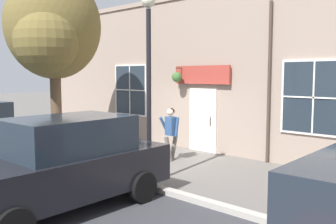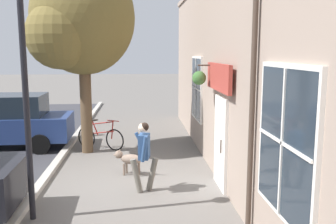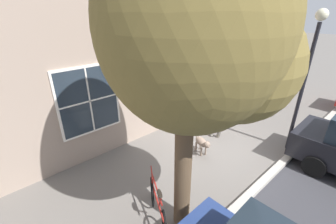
# 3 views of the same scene
# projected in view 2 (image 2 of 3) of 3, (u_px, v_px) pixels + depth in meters

# --- Properties ---
(ground_plane) EXTENTS (90.00, 90.00, 0.00)m
(ground_plane) POSITION_uv_depth(u_px,v_px,m) (127.00, 182.00, 9.00)
(ground_plane) COLOR #66605B
(storefront_facade) EXTENTS (0.95, 18.00, 5.30)m
(storefront_facade) POSITION_uv_depth(u_px,v_px,m) (226.00, 72.00, 8.74)
(storefront_facade) COLOR gray
(storefront_facade) RESTS_ON ground_plane
(pedestrian_walking) EXTENTS (0.66, 0.61, 1.58)m
(pedestrian_walking) POSITION_uv_depth(u_px,v_px,m) (144.00, 151.00, 8.28)
(pedestrian_walking) COLOR #6B665B
(pedestrian_walking) RESTS_ON ground_plane
(dog_on_leash) EXTENTS (0.94, 0.46, 0.64)m
(dog_on_leash) POSITION_uv_depth(u_px,v_px,m) (129.00, 159.00, 9.50)
(dog_on_leash) COLOR #7F6B5B
(dog_on_leash) RESTS_ON ground_plane
(street_tree_by_curb) EXTENTS (3.08, 2.93, 5.80)m
(street_tree_by_curb) POSITION_uv_depth(u_px,v_px,m) (79.00, 22.00, 10.98)
(street_tree_by_curb) COLOR brown
(street_tree_by_curb) RESTS_ON ground_plane
(leaning_bicycle) EXTENTS (1.56, 0.86, 1.00)m
(leaning_bicycle) POSITION_uv_depth(u_px,v_px,m) (100.00, 137.00, 12.07)
(leaning_bicycle) COLOR black
(leaning_bicycle) RESTS_ON ground_plane
(parked_car_nearest_curb) EXTENTS (4.35, 2.04, 1.75)m
(parked_car_nearest_curb) POSITION_uv_depth(u_px,v_px,m) (5.00, 122.00, 12.07)
(parked_car_nearest_curb) COLOR navy
(parked_car_nearest_curb) RESTS_ON ground_plane
(street_lamp) EXTENTS (0.32, 0.32, 4.37)m
(street_lamp) POSITION_uv_depth(u_px,v_px,m) (24.00, 64.00, 6.58)
(street_lamp) COLOR black
(street_lamp) RESTS_ON ground_plane
(fire_hydrant) EXTENTS (0.34, 0.20, 0.77)m
(fire_hydrant) POSITION_uv_depth(u_px,v_px,m) (85.00, 125.00, 13.93)
(fire_hydrant) COLOR #99999E
(fire_hydrant) RESTS_ON ground_plane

